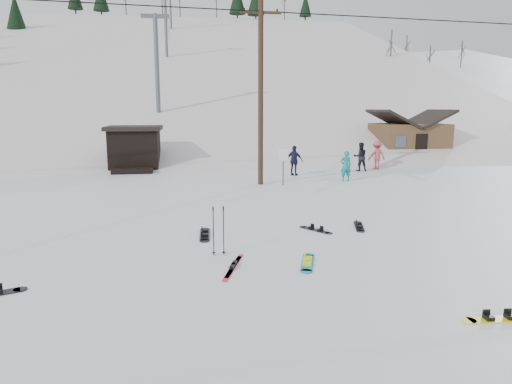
{
  "coord_description": "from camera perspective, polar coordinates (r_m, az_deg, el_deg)",
  "views": [
    {
      "loc": [
        -1.58,
        -8.87,
        3.86
      ],
      "look_at": [
        0.35,
        4.35,
        1.4
      ],
      "focal_mm": 32.0,
      "sensor_mm": 36.0,
      "label": 1
    }
  ],
  "objects": [
    {
      "name": "skier_pink",
      "position": [
        30.18,
        14.87,
        4.47
      ],
      "size": [
        1.24,
        0.81,
        1.8
      ],
      "primitive_type": "imported",
      "rotation": [
        0.0,
        0.0,
        3.27
      ],
      "color": "#C14450",
      "rests_on": "ground"
    },
    {
      "name": "cabin",
      "position": [
        36.89,
        18.51,
        6.21
      ],
      "size": [
        5.39,
        4.4,
        3.77
      ],
      "color": "brown",
      "rests_on": "ground"
    },
    {
      "name": "utility_pole",
      "position": [
        23.16,
        0.58,
        12.47
      ],
      "size": [
        2.0,
        0.26,
        9.0
      ],
      "color": "#3A2819",
      "rests_on": "ground"
    },
    {
      "name": "board_scatter_f",
      "position": [
        15.46,
        12.76,
        -4.19
      ],
      "size": [
        0.59,
        1.41,
        0.1
      ],
      "rotation": [
        0.0,
        0.0,
        1.29
      ],
      "color": "black",
      "rests_on": "ground"
    },
    {
      "name": "board_scatter_b",
      "position": [
        14.2,
        -6.42,
        -5.28
      ],
      "size": [
        0.36,
        1.61,
        0.11
      ],
      "rotation": [
        0.0,
        0.0,
        1.52
      ],
      "color": "black",
      "rests_on": "ground"
    },
    {
      "name": "ski_slope",
      "position": [
        65.83,
        -6.72,
        -3.57
      ],
      "size": [
        60.0,
        85.24,
        65.97
      ],
      "primitive_type": "cube",
      "rotation": [
        0.31,
        0.0,
        0.0
      ],
      "color": "silver",
      "rests_on": "ground"
    },
    {
      "name": "treeline_right",
      "position": [
        63.37,
        28.22,
        5.72
      ],
      "size": [
        20.0,
        60.0,
        10.0
      ],
      "primitive_type": null,
      "color": "black",
      "rests_on": "ground"
    },
    {
      "name": "lift_tower_mid",
      "position": [
        59.85,
        -11.23,
        20.36
      ],
      "size": [
        2.2,
        0.36,
        8.0
      ],
      "color": "#595B60",
      "rests_on": "ski_slope"
    },
    {
      "name": "skier_navy",
      "position": [
        26.51,
        4.82,
        3.93
      ],
      "size": [
        1.07,
        0.95,
        1.74
      ],
      "primitive_type": "imported",
      "rotation": [
        0.0,
        0.0,
        2.5
      ],
      "color": "#18193D",
      "rests_on": "ground"
    },
    {
      "name": "skier_teal",
      "position": [
        24.86,
        11.16,
        3.2
      ],
      "size": [
        0.61,
        0.42,
        1.62
      ],
      "primitive_type": "imported",
      "rotation": [
        0.0,
        0.0,
        3.09
      ],
      "color": "#0D837C",
      "rests_on": "ground"
    },
    {
      "name": "hero_snowboard",
      "position": [
        11.72,
        6.46,
        -8.72
      ],
      "size": [
        0.66,
        1.48,
        0.11
      ],
      "rotation": [
        0.0,
        0.0,
        1.27
      ],
      "color": "#1B83B3",
      "rests_on": "ground"
    },
    {
      "name": "skier_dark",
      "position": [
        29.09,
        12.9,
        4.32
      ],
      "size": [
        0.92,
        0.74,
        1.77
      ],
      "primitive_type": "imported",
      "rotation": [
        0.0,
        0.0,
        3.06
      ],
      "color": "black",
      "rests_on": "ground"
    },
    {
      "name": "board_scatter_d",
      "position": [
        14.79,
        7.46,
        -4.68
      ],
      "size": [
        0.85,
        1.11,
        0.09
      ],
      "rotation": [
        0.0,
        0.0,
        -0.96
      ],
      "color": "black",
      "rests_on": "ground"
    },
    {
      "name": "ski_poles",
      "position": [
        12.15,
        -4.71,
        -4.79
      ],
      "size": [
        0.36,
        0.1,
        1.32
      ],
      "color": "black",
      "rests_on": "ground"
    },
    {
      "name": "lift_tower_far",
      "position": [
        80.72,
        -10.68,
        22.43
      ],
      "size": [
        2.2,
        0.36,
        8.0
      ],
      "color": "#595B60",
      "rests_on": "ski_slope"
    },
    {
      "name": "treeline_crest",
      "position": [
        94.96,
        -7.44,
        8.03
      ],
      "size": [
        50.0,
        6.0,
        10.0
      ],
      "primitive_type": null,
      "color": "black",
      "rests_on": "ski_slope"
    },
    {
      "name": "ridge_right",
      "position": [
        72.48,
        25.02,
        -2.38
      ],
      "size": [
        45.66,
        93.98,
        54.59
      ],
      "primitive_type": "cube",
      "rotation": [
        0.21,
        -0.05,
        -0.12
      ],
      "color": "white",
      "rests_on": "ground"
    },
    {
      "name": "board_scatter_e",
      "position": [
        9.85,
        28.1,
        -13.79
      ],
      "size": [
        1.43,
        0.33,
        0.1
      ],
      "rotation": [
        0.0,
        0.0,
        -0.05
      ],
      "color": "yellow",
      "rests_on": "ground"
    },
    {
      "name": "hero_skis",
      "position": [
        11.38,
        -2.85,
        -9.25
      ],
      "size": [
        0.71,
        1.9,
        0.1
      ],
      "rotation": [
        0.0,
        0.0,
        -0.31
      ],
      "color": "red",
      "rests_on": "ground"
    },
    {
      "name": "ground",
      "position": [
        9.8,
        1.68,
        -12.76
      ],
      "size": [
        200.0,
        200.0,
        0.0
      ],
      "primitive_type": "plane",
      "color": "white",
      "rests_on": "ground"
    },
    {
      "name": "lift_hut",
      "position": [
        30.11,
        -14.89,
        5.34
      ],
      "size": [
        3.4,
        4.1,
        2.75
      ],
      "color": "black",
      "rests_on": "ground"
    },
    {
      "name": "trail_sign",
      "position": [
        23.08,
        3.44,
        3.99
      ],
      "size": [
        0.5,
        0.09,
        1.85
      ],
      "color": "#595B60",
      "rests_on": "ground"
    },
    {
      "name": "lift_tower_near",
      "position": [
        39.15,
        -12.32,
        16.08
      ],
      "size": [
        2.2,
        0.36,
        8.0
      ],
      "color": "#595B60",
      "rests_on": "ski_slope"
    }
  ]
}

